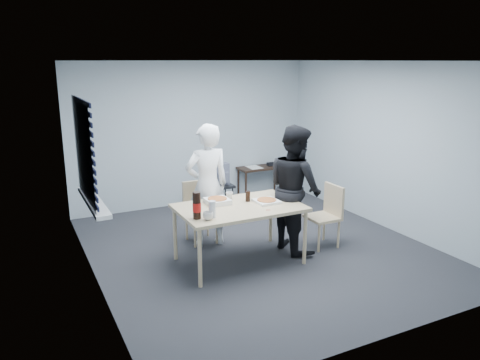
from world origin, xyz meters
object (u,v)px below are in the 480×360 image
backpack (221,174)px  soda_bottle (197,206)px  person_black (295,188)px  mug_b (229,196)px  chair_right (327,211)px  dining_table (239,210)px  side_table (261,171)px  chair_far (199,207)px  mug_a (208,216)px  person_white (207,186)px  stool (221,191)px

backpack → soda_bottle: 2.49m
person_black → mug_b: bearing=72.0°
chair_right → soda_bottle: 2.11m
person_black → soda_bottle: 1.59m
dining_table → side_table: (1.74, 2.55, -0.19)m
dining_table → chair_far: bearing=100.7°
dining_table → mug_b: mug_b is taller
side_table → mug_a: (-2.31, -2.87, 0.30)m
side_table → soda_bottle: (-2.41, -2.77, 0.41)m
dining_table → person_white: size_ratio=0.90×
person_black → dining_table: bearing=94.5°
mug_a → side_table: bearing=51.1°
person_white → mug_b: bearing=113.8°
person_white → mug_a: size_ratio=14.39×
stool → soda_bottle: (-1.28, -2.14, 0.51)m
dining_table → mug_b: (0.02, 0.35, 0.11)m
mug_a → person_black: bearing=14.6°
dining_table → stool: (0.61, 1.93, -0.30)m
mug_a → chair_right: bearing=7.8°
person_black → mug_b: 0.92m
person_black → stool: (-0.29, 1.86, -0.47)m
side_table → soda_bottle: 3.70m
chair_far → person_black: bearing=-39.8°
chair_right → stool: (-0.78, 1.97, -0.10)m
person_white → side_table: bearing=-135.9°
dining_table → mug_a: 0.66m
backpack → side_table: bearing=38.9°
backpack → mug_b: size_ratio=3.74×
dining_table → chair_far: chair_far is taller
chair_right → mug_b: size_ratio=8.90×
dining_table → side_table: bearing=55.7°
chair_far → person_black: size_ratio=0.50×
person_black → mug_a: person_black is taller
person_white → mug_a: 1.13m
chair_far → side_table: (1.93, 1.59, 0.01)m
dining_table → mug_a: size_ratio=12.94×
dining_table → stool: 2.04m
side_table → soda_bottle: size_ratio=2.76×
chair_right → side_table: 2.62m
backpack → dining_table: bearing=-98.1°
person_white → mug_b: person_white is taller
stool → backpack: (-0.00, -0.01, 0.29)m
soda_bottle → backpack: bearing=59.1°
person_black → side_table: 2.65m
chair_far → mug_a: 1.37m
chair_right → side_table: (0.35, 2.60, 0.01)m
mug_b → soda_bottle: soda_bottle is taller
dining_table → side_table: 3.10m
chair_far → person_black: (1.08, -0.90, 0.37)m
chair_right → mug_b: (-1.36, 0.40, 0.31)m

